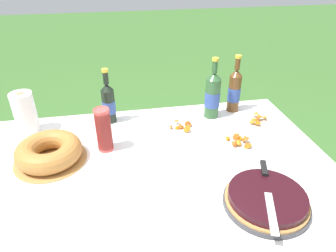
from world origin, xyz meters
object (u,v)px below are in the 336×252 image
(serving_knife, at_px, (267,187))
(cup_stack, at_px, (104,130))
(snack_plate_left, at_px, (237,145))
(snack_plate_near, at_px, (256,121))
(bundt_cake, at_px, (49,152))
(juice_bottle_red, at_px, (108,103))
(cider_bottle_green, at_px, (212,95))
(cider_bottle_amber, at_px, (234,90))
(paper_towel_roll, at_px, (25,113))
(berry_tart, at_px, (266,200))
(snack_plate_right, at_px, (181,128))

(serving_knife, relative_size, cup_stack, 1.68)
(cup_stack, xyz_separation_m, snack_plate_left, (0.62, -0.10, -0.09))
(snack_plate_near, bearing_deg, serving_knife, -111.31)
(snack_plate_left, bearing_deg, bundt_cake, 176.68)
(serving_knife, height_order, cup_stack, cup_stack)
(juice_bottle_red, xyz_separation_m, snack_plate_left, (0.60, -0.36, -0.10))
(cider_bottle_green, relative_size, cider_bottle_amber, 1.03)
(paper_towel_roll, bearing_deg, juice_bottle_red, 4.04)
(serving_knife, height_order, cider_bottle_amber, cider_bottle_amber)
(berry_tart, relative_size, cider_bottle_green, 0.93)
(cider_bottle_amber, bearing_deg, juice_bottle_red, -179.68)
(bundt_cake, distance_m, snack_plate_near, 1.06)
(bundt_cake, xyz_separation_m, snack_plate_left, (0.87, -0.05, -0.04))
(serving_knife, height_order, snack_plate_right, serving_knife)
(snack_plate_near, relative_size, snack_plate_right, 1.17)
(berry_tart, height_order, serving_knife, serving_knife)
(paper_towel_roll, bearing_deg, berry_tart, -36.12)
(cider_bottle_amber, distance_m, paper_towel_roll, 1.13)
(berry_tart, bearing_deg, cup_stack, 140.86)
(cider_bottle_amber, xyz_separation_m, paper_towel_roll, (-1.13, -0.03, -0.02))
(cider_bottle_green, bearing_deg, cider_bottle_amber, 18.48)
(bundt_cake, relative_size, snack_plate_right, 1.60)
(cider_bottle_green, distance_m, snack_plate_left, 0.34)
(cider_bottle_amber, distance_m, snack_plate_left, 0.40)
(snack_plate_right, bearing_deg, paper_towel_roll, 170.25)
(snack_plate_near, xyz_separation_m, paper_towel_roll, (-1.20, 0.13, 0.10))
(serving_knife, xyz_separation_m, cup_stack, (-0.59, 0.45, 0.04))
(cider_bottle_amber, height_order, paper_towel_roll, cider_bottle_amber)
(bundt_cake, xyz_separation_m, cider_bottle_amber, (0.98, 0.32, 0.08))
(cup_stack, bearing_deg, berry_tart, -39.14)
(bundt_cake, distance_m, cider_bottle_green, 0.88)
(snack_plate_near, distance_m, paper_towel_roll, 1.21)
(berry_tart, xyz_separation_m, cider_bottle_green, (0.01, 0.70, 0.10))
(cup_stack, height_order, snack_plate_left, cup_stack)
(cup_stack, relative_size, juice_bottle_red, 0.71)
(cup_stack, height_order, snack_plate_near, cup_stack)
(juice_bottle_red, relative_size, snack_plate_right, 1.52)
(snack_plate_near, distance_m, snack_plate_left, 0.27)
(bundt_cake, height_order, cider_bottle_amber, cider_bottle_amber)
(berry_tart, height_order, snack_plate_right, same)
(berry_tart, distance_m, cider_bottle_green, 0.70)
(paper_towel_roll, bearing_deg, snack_plate_right, -9.75)
(berry_tart, distance_m, bundt_cake, 0.93)
(snack_plate_left, xyz_separation_m, snack_plate_right, (-0.23, 0.20, -0.00))
(snack_plate_near, xyz_separation_m, snack_plate_left, (-0.19, -0.20, 0.00))
(bundt_cake, xyz_separation_m, paper_towel_roll, (-0.15, 0.28, 0.06))
(paper_towel_roll, bearing_deg, snack_plate_near, -6.39)
(bundt_cake, bearing_deg, snack_plate_near, 8.03)
(serving_knife, height_order, bundt_cake, bundt_cake)
(snack_plate_near, relative_size, snack_plate_left, 1.01)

